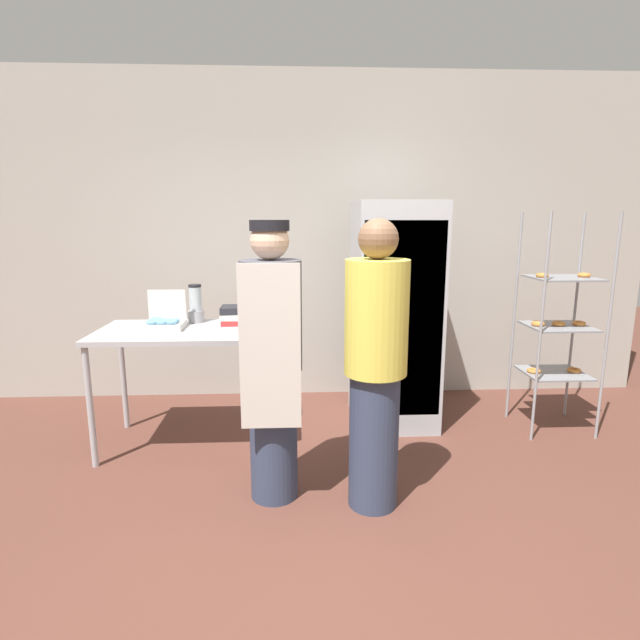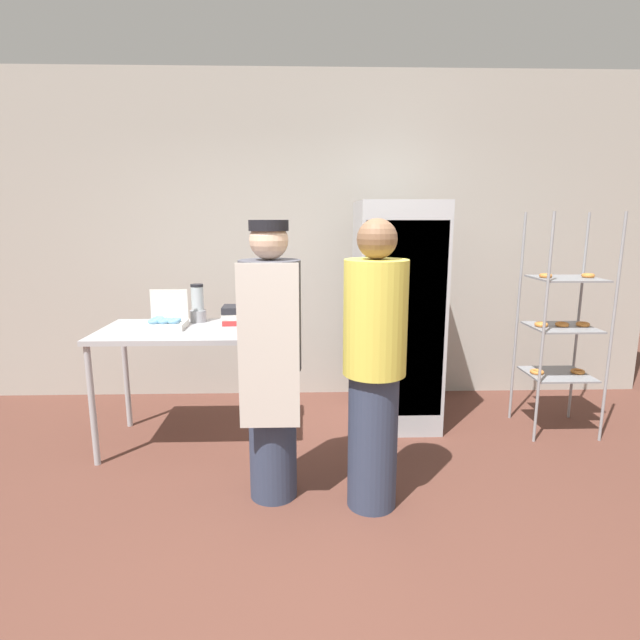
# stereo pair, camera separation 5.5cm
# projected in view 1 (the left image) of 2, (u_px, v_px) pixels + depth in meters

# --- Properties ---
(ground_plane) EXTENTS (14.00, 14.00, 0.00)m
(ground_plane) POSITION_uv_depth(u_px,v_px,m) (334.00, 544.00, 2.67)
(ground_plane) COLOR brown
(back_wall) EXTENTS (6.40, 0.12, 3.02)m
(back_wall) POSITION_uv_depth(u_px,v_px,m) (316.00, 240.00, 4.75)
(back_wall) COLOR #ADA89E
(back_wall) RESTS_ON ground_plane
(refrigerator) EXTENTS (0.67, 0.76, 1.84)m
(refrigerator) POSITION_uv_depth(u_px,v_px,m) (394.00, 315.00, 4.14)
(refrigerator) COLOR #ADAFB5
(refrigerator) RESTS_ON ground_plane
(baking_rack) EXTENTS (0.54, 0.49, 1.76)m
(baking_rack) POSITION_uv_depth(u_px,v_px,m) (558.00, 326.00, 3.99)
(baking_rack) COLOR #93969B
(baking_rack) RESTS_ON ground_plane
(prep_counter) EXTENTS (1.19, 0.75, 0.91)m
(prep_counter) POSITION_uv_depth(u_px,v_px,m) (180.00, 342.00, 3.69)
(prep_counter) COLOR #ADAFB5
(prep_counter) RESTS_ON ground_plane
(donut_box) EXTENTS (0.29, 0.23, 0.28)m
(donut_box) POSITION_uv_depth(u_px,v_px,m) (164.00, 322.00, 3.68)
(donut_box) COLOR silver
(donut_box) RESTS_ON prep_counter
(blender_pitcher) EXTENTS (0.12, 0.12, 0.30)m
(blender_pitcher) POSITION_uv_depth(u_px,v_px,m) (196.00, 306.00, 3.90)
(blender_pitcher) COLOR #99999E
(blender_pitcher) RESTS_ON prep_counter
(binder_stack) EXTENTS (0.28, 0.22, 0.14)m
(binder_stack) POSITION_uv_depth(u_px,v_px,m) (239.00, 315.00, 3.85)
(binder_stack) COLOR #B72D2D
(binder_stack) RESTS_ON prep_counter
(person_baker) EXTENTS (0.36, 0.38, 1.70)m
(person_baker) POSITION_uv_depth(u_px,v_px,m) (272.00, 360.00, 2.96)
(person_baker) COLOR #333D56
(person_baker) RESTS_ON ground_plane
(person_customer) EXTENTS (0.36, 0.36, 1.71)m
(person_customer) POSITION_uv_depth(u_px,v_px,m) (375.00, 366.00, 2.87)
(person_customer) COLOR #333D56
(person_customer) RESTS_ON ground_plane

